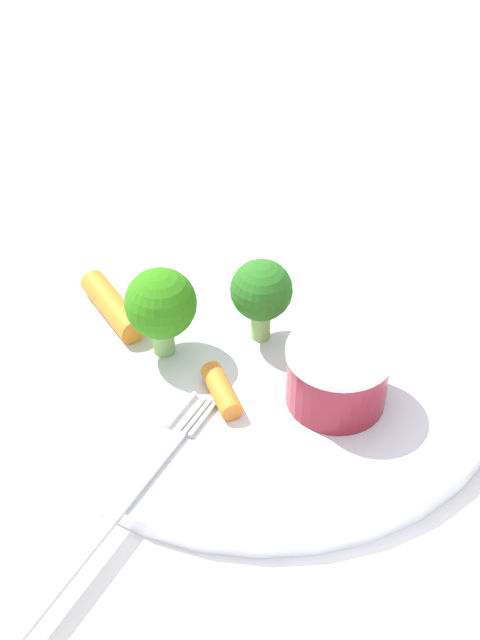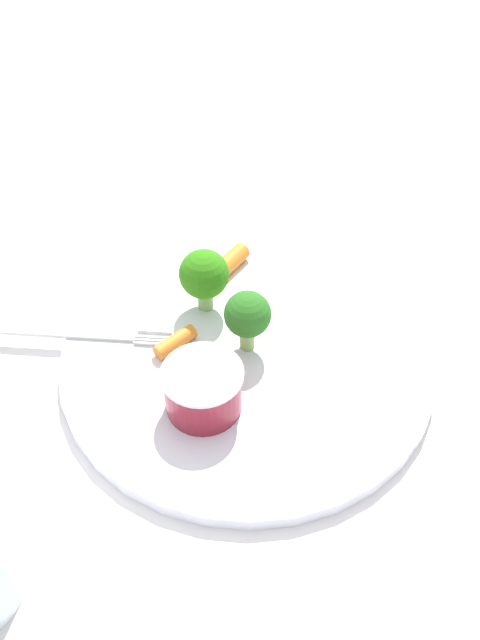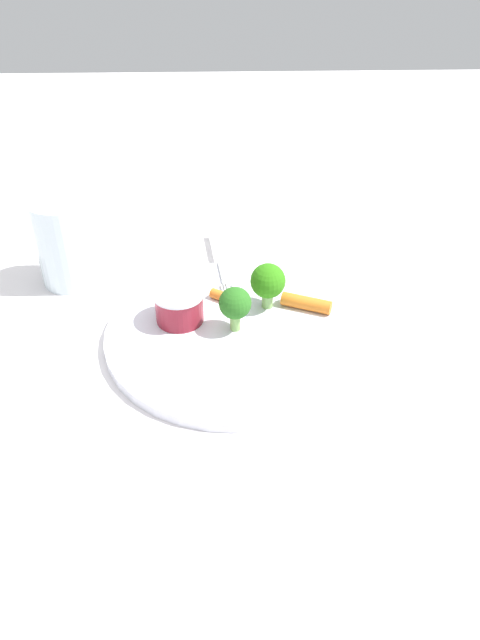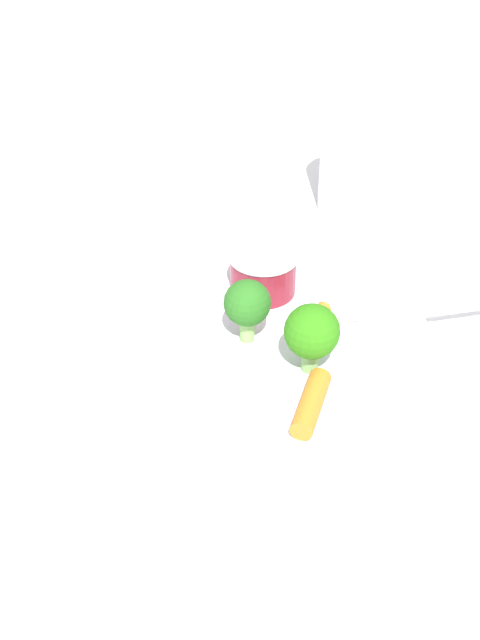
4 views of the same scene
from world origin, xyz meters
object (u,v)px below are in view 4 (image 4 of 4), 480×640
object	(u,v)px
broccoli_floret_1	(253,307)
drinking_glass	(360,158)
carrot_stick_0	(311,403)
sauce_cup	(263,272)
plate	(247,345)
broccoli_floret_0	(312,333)
carrot_stick_1	(315,320)
fork	(425,314)

from	to	relation	value
broccoli_floret_1	drinking_glass	xyz separation A→B (m)	(0.12, 0.21, 0.01)
carrot_stick_0	sauce_cup	bearing A→B (deg)	96.55
plate	broccoli_floret_0	xyz separation A→B (m)	(0.04, -0.04, 0.04)
carrot_stick_1	drinking_glass	world-z (taller)	drinking_glass
sauce_cup	broccoli_floret_0	xyz separation A→B (m)	(0.02, -0.10, 0.02)
plate	broccoli_floret_1	world-z (taller)	broccoli_floret_1
broccoli_floret_1	carrot_stick_0	xyz separation A→B (m)	(0.03, -0.08, -0.03)
plate	drinking_glass	world-z (taller)	drinking_glass
plate	sauce_cup	size ratio (longest dim) A/B	5.11
carrot_stick_0	fork	bearing A→B (deg)	42.63
broccoli_floret_0	carrot_stick_0	size ratio (longest dim) A/B	0.96
plate	carrot_stick_0	world-z (taller)	carrot_stick_0
carrot_stick_1	drinking_glass	xyz separation A→B (m)	(0.07, 0.19, 0.04)
broccoli_floret_1	carrot_stick_0	size ratio (longest dim) A/B	0.91
carrot_stick_1	fork	size ratio (longest dim) A/B	0.20
broccoli_floret_0	carrot_stick_1	size ratio (longest dim) A/B	1.56
broccoli_floret_1	plate	bearing A→B (deg)	140.29
drinking_glass	fork	bearing A→B (deg)	-84.98
broccoli_floret_1	drinking_glass	world-z (taller)	drinking_glass
broccoli_floret_1	carrot_stick_1	xyz separation A→B (m)	(0.05, 0.01, -0.03)
fork	broccoli_floret_1	bearing A→B (deg)	-171.94
drinking_glass	carrot_stick_0	bearing A→B (deg)	-107.61
sauce_cup	fork	world-z (taller)	sauce_cup
plate	sauce_cup	bearing A→B (deg)	72.68
plate	broccoli_floret_0	bearing A→B (deg)	-42.21
carrot_stick_1	carrot_stick_0	bearing A→B (deg)	-101.03
sauce_cup	broccoli_floret_0	world-z (taller)	broccoli_floret_0
broccoli_floret_1	sauce_cup	bearing A→B (deg)	77.03
plate	drinking_glass	size ratio (longest dim) A/B	2.64
broccoli_floret_0	carrot_stick_0	world-z (taller)	broccoli_floret_0
broccoli_floret_0	drinking_glass	xyz separation A→B (m)	(0.09, 0.24, 0.01)
carrot_stick_0	fork	world-z (taller)	carrot_stick_0
carrot_stick_0	carrot_stick_1	xyz separation A→B (m)	(0.02, 0.09, -0.00)
carrot_stick_0	fork	size ratio (longest dim) A/B	0.33
carrot_stick_0	fork	xyz separation A→B (m)	(0.11, 0.10, -0.01)
broccoli_floret_0	broccoli_floret_1	world-z (taller)	broccoli_floret_0
plate	drinking_glass	bearing A→B (deg)	58.11
sauce_cup	broccoli_floret_0	size ratio (longest dim) A/B	1.02
sauce_cup	broccoli_floret_1	distance (m)	0.07
sauce_cup	broccoli_floret_1	xyz separation A→B (m)	(-0.02, -0.07, 0.02)
broccoli_floret_0	broccoli_floret_1	xyz separation A→B (m)	(-0.04, 0.04, -0.00)
plate	carrot_stick_1	distance (m)	0.06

